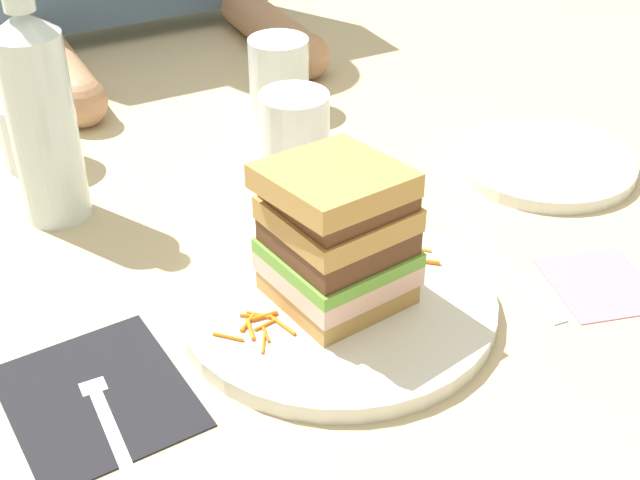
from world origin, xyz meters
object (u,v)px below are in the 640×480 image
Objects in this scene: main_plate at (336,302)px; fork at (103,408)px; knife at (503,264)px; water_bottle at (41,116)px; napkin_pink at (601,284)px; empty_tumbler_0 at (279,74)px; side_plate at (544,162)px; napkin_dark at (96,393)px; juice_glass at (295,144)px; sandwich at (336,236)px; empty_tumbler_1 at (36,133)px.

main_plate reaches higher than fork.
fork is 0.83× the size of knife.
water_bottle is at bearing 82.27° from fork.
knife is 2.03× the size of napkin_pink.
empty_tumbler_0 reaches higher than side_plate.
empty_tumbler_0 is (0.35, 0.40, 0.04)m from napkin_dark.
knife is at bearing 1.96° from fork.
main_plate is 0.23m from juice_glass.
sandwich is at bearing -160.71° from side_plate.
sandwich is at bearing 1.31° from napkin_dark.
sandwich reaches higher than side_plate.
juice_glass reaches higher than side_plate.
empty_tumbler_1 is (0.01, 0.12, -0.07)m from water_bottle.
water_bottle is 3.23× the size of empty_tumbler_1.
knife is (0.39, -0.01, 0.00)m from napkin_dark.
empty_tumbler_0 reaches higher than main_plate.
fork reaches higher than napkin_pink.
empty_tumbler_1 is (-0.17, 0.39, -0.04)m from sandwich.
juice_glass is 0.34m from napkin_pink.
water_bottle is (0.04, 0.30, 0.11)m from fork.
water_bottle reaches higher than fork.
water_bottle is 2.78× the size of empty_tumbler_0.
sandwich reaches higher than empty_tumbler_1.
napkin_dark is 0.76× the size of knife.
water_bottle is (-0.18, 0.27, 0.03)m from sandwich.
napkin_pink is (0.16, -0.30, -0.04)m from juice_glass.
sandwich is 1.47× the size of empty_tumbler_0.
fork is 1.68× the size of napkin_pink.
empty_tumbler_0 is at bearing 101.64° from napkin_pink.
side_plate is (0.54, 0.12, 0.01)m from napkin_dark.
side_plate is at bearing 39.50° from knife.
sandwich is at bearing 175.37° from knife.
napkin_dark is 0.53m from empty_tumbler_0.
juice_glass reaches higher than fork.
empty_tumbler_1 is at bearing 113.44° from main_plate.
main_plate is 1.81× the size of napkin_dark.
water_bottle is at bearing 81.71° from napkin_dark.
sandwich is 0.19m from knife.
empty_tumbler_1 is at bearing 151.15° from side_plate.
juice_glass is at bearing 158.08° from side_plate.
knife is 1.96× the size of juice_glass.
side_plate is (0.50, -0.16, -0.10)m from water_bottle.
fork is 0.45m from napkin_pink.
sandwich is 0.66× the size of knife.
napkin_pink is (0.06, -0.07, -0.00)m from knife.
sandwich is at bearing -57.04° from water_bottle.
juice_glass is (0.07, 0.22, -0.03)m from sandwich.
water_bottle reaches higher than napkin_dark.
main_plate is at bearing -56.89° from water_bottle.
juice_glass reaches higher than knife.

